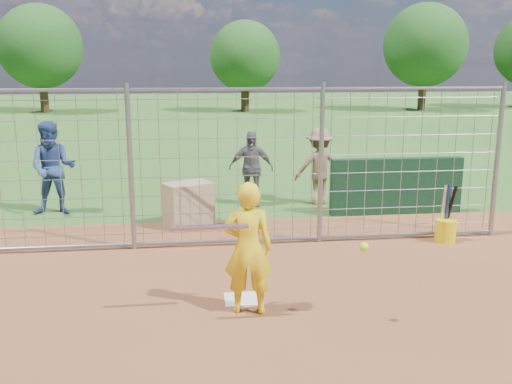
{
  "coord_description": "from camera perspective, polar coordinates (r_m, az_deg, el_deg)",
  "views": [
    {
      "loc": [
        -0.64,
        -6.81,
        2.89
      ],
      "look_at": [
        0.3,
        0.8,
        1.15
      ],
      "focal_mm": 40.0,
      "sensor_mm": 36.0,
      "label": 1
    }
  ],
  "objects": [
    {
      "name": "ground",
      "position": [
        7.42,
        -1.57,
        -10.13
      ],
      "size": [
        100.0,
        100.0,
        0.0
      ],
      "primitive_type": "plane",
      "color": "#2D591E",
      "rests_on": "ground"
    },
    {
      "name": "home_plate",
      "position": [
        7.23,
        -1.41,
        -10.67
      ],
      "size": [
        0.43,
        0.43,
        0.02
      ],
      "primitive_type": "cube",
      "color": "silver",
      "rests_on": "ground"
    },
    {
      "name": "dugout_wall",
      "position": [
        11.4,
        13.86,
        0.57
      ],
      "size": [
        2.6,
        0.2,
        1.1
      ],
      "primitive_type": "cube",
      "color": "#11381E",
      "rests_on": "ground"
    },
    {
      "name": "batter",
      "position": [
        6.62,
        -0.81,
        -5.67
      ],
      "size": [
        0.63,
        0.46,
        1.58
      ],
      "primitive_type": "imported",
      "rotation": [
        0.0,
        0.0,
        2.99
      ],
      "color": "yellow",
      "rests_on": "ground"
    },
    {
      "name": "bystander_a",
      "position": [
        11.67,
        -19.62,
        2.25
      ],
      "size": [
        0.89,
        0.7,
        1.81
      ],
      "primitive_type": "imported",
      "rotation": [
        0.0,
        0.0,
        -0.02
      ],
      "color": "navy",
      "rests_on": "ground"
    },
    {
      "name": "bystander_b",
      "position": [
        11.7,
        -0.52,
        2.38
      ],
      "size": [
        0.95,
        0.48,
        1.56
      ],
      "primitive_type": "imported",
      "rotation": [
        0.0,
        0.0,
        -0.11
      ],
      "color": "#5A595F",
      "rests_on": "ground"
    },
    {
      "name": "bystander_c",
      "position": [
        11.9,
        6.34,
        2.56
      ],
      "size": [
        1.03,
        0.61,
        1.59
      ],
      "primitive_type": "imported",
      "rotation": [
        0.0,
        0.0,
        3.16
      ],
      "color": "#866149",
      "rests_on": "ground"
    },
    {
      "name": "equipment_bin",
      "position": [
        10.32,
        -6.8,
        -1.27
      ],
      "size": [
        0.96,
        0.83,
        0.8
      ],
      "primitive_type": "cube",
      "rotation": [
        0.0,
        0.0,
        0.43
      ],
      "color": "tan",
      "rests_on": "ground"
    },
    {
      "name": "equipment_in_play",
      "position": [
        6.26,
        -0.92,
        -4.03
      ],
      "size": [
        2.15,
        0.36,
        0.29
      ],
      "color": "silver",
      "rests_on": "ground"
    },
    {
      "name": "bucket_with_bats",
      "position": [
        9.9,
        18.44,
        -3.38
      ],
      "size": [
        0.34,
        0.39,
        0.98
      ],
      "color": "yellow",
      "rests_on": "ground"
    },
    {
      "name": "backstop_fence",
      "position": [
        8.98,
        -2.84,
        2.31
      ],
      "size": [
        9.08,
        0.08,
        2.6
      ],
      "color": "gray",
      "rests_on": "ground"
    },
    {
      "name": "tree_line",
      "position": [
        35.15,
        -0.93,
        14.11
      ],
      "size": [
        44.66,
        6.72,
        6.48
      ],
      "color": "#3F2B19",
      "rests_on": "ground"
    }
  ]
}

